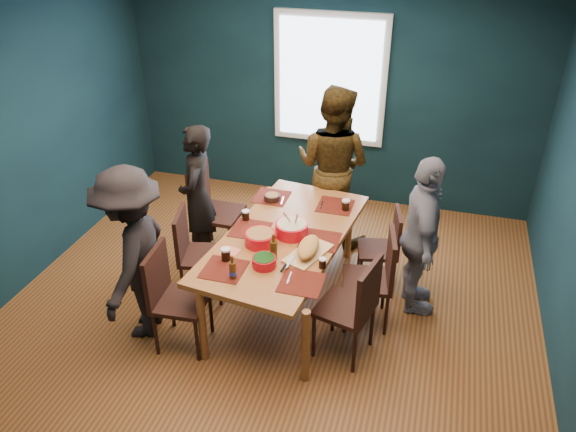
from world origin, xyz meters
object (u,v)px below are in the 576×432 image
Objects in this scene: bowl_herbs at (264,261)px; person_far_left at (197,197)px; chair_left_near at (170,291)px; person_right at (421,237)px; person_near_left at (134,255)px; chair_right_far at (386,243)px; cutting_board at (308,249)px; dining_table at (285,241)px; bowl_dumpling at (292,229)px; chair_left_far at (210,204)px; chair_right_near at (355,303)px; chair_right_mid at (378,273)px; bowl_salad at (260,238)px; chair_left_mid at (193,248)px; person_back at (333,166)px.

person_far_left is at bearing 137.11° from bowl_herbs.
chair_left_near is 2.27m from person_right.
person_right is 0.97× the size of person_near_left.
cutting_board is (-0.60, -0.80, 0.34)m from chair_right_far.
chair_left_near is at bearing -126.76° from dining_table.
bowl_dumpling is 0.54m from bowl_herbs.
dining_table is 7.08× the size of bowl_dumpling.
dining_table is at bearing 113.90° from person_near_left.
chair_right_near is at bearing -32.07° from chair_left_far.
person_right is at bearing 32.74° from bowl_herbs.
person_far_left is at bearing 165.63° from chair_right_near.
chair_right_mid is 0.87m from bowl_dumpling.
chair_left_near is 0.90m from bowl_salad.
dining_table is 7.65× the size of bowl_salad.
chair_left_near is (0.10, -0.69, 0.02)m from chair_left_mid.
chair_left_far is at bearing 166.26° from cutting_board.
chair_right_far is 1.44m from bowl_herbs.
dining_table is 1.24m from person_right.
chair_left_far is 4.99× the size of bowl_herbs.
person_back is at bearing 77.48° from bowl_salad.
person_near_left is 1.12m from bowl_herbs.
chair_left_near is 1.56m from chair_right_near.
bowl_herbs is at bearing 16.63° from chair_left_near.
person_far_left is 1.11m from bowl_salad.
chair_left_near is at bearing -79.57° from chair_left_far.
person_right is at bearing 33.42° from chair_right_mid.
person_far_left is at bearing 164.46° from dining_table.
cutting_board is at bearing 162.86° from chair_right_near.
person_right is (2.27, -0.17, 0.01)m from person_far_left.
bowl_dumpling is at bearing 150.15° from cutting_board.
dining_table is 0.89m from chair_right_mid.
chair_left_far is 1.52m from bowl_herbs.
person_right is 1.45m from bowl_salad.
chair_right_near is at bearing -38.17° from bowl_dumpling.
bowl_salad is 0.46× the size of cutting_board.
person_back reaches higher than chair_left_mid.
bowl_dumpling is 0.49× the size of cutting_board.
person_far_left is at bearing 144.13° from bowl_salad.
chair_right_near reaches higher than bowl_salad.
chair_left_mid is 3.06× the size of bowl_dumpling.
person_right is at bearing -52.93° from chair_right_far.
chair_right_near is 1.91m from person_near_left.
person_back reaches higher than person_right.
person_back is (1.18, 0.68, 0.29)m from chair_left_far.
person_right is (1.98, 1.08, 0.22)m from chair_left_near.
chair_left_far is 2.01m from chair_right_mid.
bowl_salad is (0.61, 0.60, 0.27)m from chair_left_near.
chair_left_near is at bearing -0.39° from person_far_left.
chair_right_mid reaches higher than bowl_salad.
person_near_left is at bearing -151.54° from bowl_salad.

